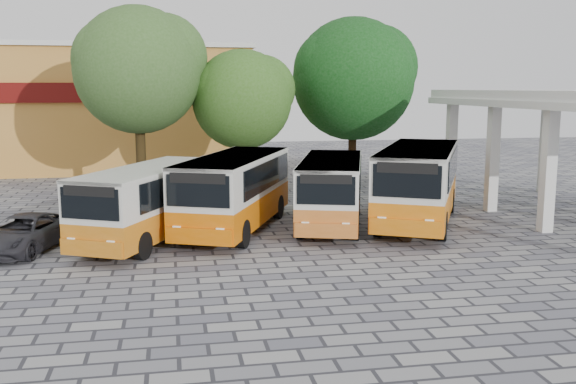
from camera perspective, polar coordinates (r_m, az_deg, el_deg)
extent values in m
plane|color=#5A5A66|center=(21.87, 6.70, -5.39)|extent=(90.00, 90.00, 0.00)
cube|color=silver|center=(33.94, 14.30, 3.89)|extent=(0.45, 0.45, 5.00)
cube|color=silver|center=(36.46, 21.91, 3.87)|extent=(0.45, 0.45, 5.00)
cube|color=#BF8032|center=(46.47, -16.34, 7.04)|extent=(20.00, 10.00, 8.00)
cube|color=#590C0A|center=(41.37, -17.13, 8.44)|extent=(20.00, 0.20, 1.20)
cube|color=silver|center=(46.52, -16.58, 12.15)|extent=(20.40, 10.40, 0.30)
cube|color=#BC6710|center=(23.74, -12.16, -2.29)|extent=(5.31, 7.62, 0.97)
cube|color=beige|center=(23.54, -12.26, 0.49)|extent=(5.31, 7.62, 1.36)
cube|color=beige|center=(23.45, -12.31, 2.00)|extent=(5.34, 7.64, 0.11)
cube|color=black|center=(23.60, -15.01, 0.44)|extent=(2.78, 5.49, 0.97)
cube|color=black|center=(23.52, -9.51, 0.61)|extent=(2.78, 5.49, 0.97)
cube|color=black|center=(19.86, -12.58, -1.08)|extent=(1.80, 0.94, 0.97)
cube|color=black|center=(19.79, -12.62, 0.03)|extent=(1.60, 0.84, 0.32)
cylinder|color=black|center=(21.53, -14.98, -4.61)|extent=(0.26, 0.93, 0.93)
cylinder|color=black|center=(21.45, -9.63, -4.47)|extent=(0.26, 0.93, 0.93)
cylinder|color=black|center=(26.22, -14.17, -2.11)|extent=(0.26, 0.93, 0.93)
cylinder|color=black|center=(26.16, -9.80, -1.99)|extent=(0.26, 0.93, 0.93)
cube|color=#CF5C01|center=(24.98, -4.71, -1.38)|extent=(5.36, 8.33, 1.05)
cube|color=beige|center=(24.78, -4.75, 1.50)|extent=(5.36, 8.33, 1.48)
cube|color=beige|center=(24.70, -4.77, 3.06)|extent=(5.40, 8.35, 0.12)
cube|color=black|center=(24.69, -7.58, 1.46)|extent=(2.64, 6.12, 1.05)
cube|color=black|center=(24.93, -1.95, 1.61)|extent=(2.64, 6.12, 1.05)
cube|color=black|center=(20.81, -3.64, 0.06)|extent=(2.01, 0.89, 1.05)
cube|color=black|center=(20.75, -3.65, 1.21)|extent=(1.78, 0.80, 0.34)
cylinder|color=black|center=(22.43, -6.79, -3.70)|extent=(0.28, 1.00, 1.00)
cylinder|color=black|center=(22.67, -1.30, -3.50)|extent=(0.28, 1.00, 1.00)
cylinder|color=black|center=(27.54, -7.49, -1.29)|extent=(0.28, 1.00, 1.00)
cylinder|color=black|center=(27.73, -3.01, -1.15)|extent=(0.28, 1.00, 1.00)
cube|color=#C36620|center=(25.82, 3.86, -1.16)|extent=(4.34, 7.80, 0.98)
cube|color=beige|center=(25.64, 3.89, 1.42)|extent=(4.34, 7.80, 1.37)
cube|color=beige|center=(25.56, 3.90, 2.82)|extent=(4.39, 7.81, 0.11)
cube|color=black|center=(25.38, 1.39, 1.40)|extent=(1.86, 5.90, 0.98)
cube|color=black|center=(25.94, 6.33, 1.51)|extent=(1.86, 5.90, 0.98)
cube|color=black|center=(22.05, 6.29, 0.15)|extent=(1.93, 0.64, 0.98)
cube|color=black|center=(22.00, 6.31, 1.15)|extent=(1.71, 0.58, 0.32)
cylinder|color=black|center=(23.35, 2.91, -3.22)|extent=(0.26, 0.93, 0.93)
cylinder|color=black|center=(23.89, 7.63, -3.00)|extent=(0.26, 0.93, 0.93)
cylinder|color=black|center=(28.00, 0.63, -1.11)|extent=(0.26, 0.93, 0.93)
cylinder|color=black|center=(28.45, 4.62, -0.97)|extent=(0.26, 0.93, 0.93)
cube|color=#D36A0A|center=(26.68, 11.48, -0.70)|extent=(6.27, 8.88, 1.14)
cube|color=beige|center=(26.48, 11.58, 2.21)|extent=(6.27, 8.88, 1.59)
cube|color=beige|center=(26.41, 11.63, 3.78)|extent=(6.32, 8.90, 0.13)
cube|color=black|center=(26.02, 8.88, 2.20)|extent=(3.32, 6.36, 1.14)
cube|color=black|center=(27.00, 14.17, 2.28)|extent=(3.32, 6.36, 1.14)
cube|color=black|center=(22.55, 15.69, 0.88)|extent=(2.09, 1.11, 1.14)
cube|color=black|center=(22.49, 15.74, 2.03)|extent=(1.85, 1.00, 0.37)
cylinder|color=black|center=(23.78, 11.34, -2.98)|extent=(0.30, 1.08, 1.08)
cylinder|color=black|center=(24.73, 16.38, -2.71)|extent=(0.30, 1.08, 1.08)
cylinder|color=black|center=(28.97, 7.25, -0.68)|extent=(0.30, 1.08, 1.08)
cylinder|color=black|center=(29.76, 11.54, -0.53)|extent=(0.30, 1.08, 1.08)
cylinder|color=#362711|center=(33.29, -12.95, 3.45)|extent=(0.50, 0.50, 4.54)
sphere|color=#32561F|center=(33.15, -13.21, 10.51)|extent=(6.30, 6.30, 6.30)
sphere|color=#32561F|center=(33.44, -11.02, 11.65)|extent=(4.41, 4.41, 4.41)
sphere|color=#32561F|center=(33.03, -15.20, 11.26)|extent=(4.10, 4.10, 4.10)
cylinder|color=#4A3516|center=(33.92, -4.04, 2.92)|extent=(0.42, 0.42, 3.54)
sphere|color=#2E5A17|center=(33.72, -4.10, 8.21)|extent=(5.18, 5.18, 5.18)
sphere|color=#2E5A17|center=(34.14, -2.41, 9.10)|extent=(3.62, 3.62, 3.62)
sphere|color=#2E5A17|center=(33.43, -5.63, 8.84)|extent=(3.36, 3.36, 3.36)
cylinder|color=black|center=(37.76, 5.74, 4.22)|extent=(0.46, 0.46, 4.44)
sphere|color=#0B3C0C|center=(37.62, 5.83, 9.96)|extent=(7.03, 7.03, 7.03)
sphere|color=#0B3C0C|center=(38.34, 7.78, 10.96)|extent=(4.92, 4.92, 4.92)
sphere|color=#0B3C0C|center=(37.12, 4.08, 10.80)|extent=(4.57, 4.57, 4.57)
imported|color=#252429|center=(23.61, -22.46, -3.43)|extent=(3.27, 4.80, 1.22)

